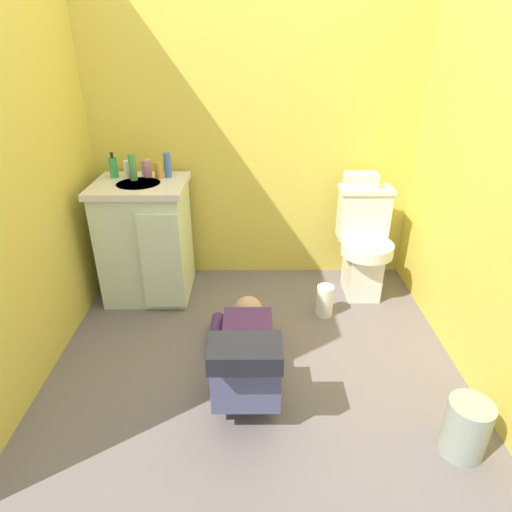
# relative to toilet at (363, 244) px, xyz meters

# --- Properties ---
(ground_plane) EXTENTS (2.76, 2.99, 0.04)m
(ground_plane) POSITION_rel_toilet_xyz_m (-0.76, -0.69, -0.39)
(ground_plane) COLOR slate
(wall_back) EXTENTS (2.42, 0.08, 2.40)m
(wall_back) POSITION_rel_toilet_xyz_m (-0.76, 0.34, 0.83)
(wall_back) COLOR #DBC449
(wall_back) RESTS_ON ground_plane
(wall_left) EXTENTS (0.08, 1.99, 2.40)m
(wall_left) POSITION_rel_toilet_xyz_m (-1.93, -0.69, 0.83)
(wall_left) COLOR #DBC449
(wall_left) RESTS_ON ground_plane
(wall_right) EXTENTS (0.08, 1.99, 2.40)m
(wall_right) POSITION_rel_toilet_xyz_m (0.41, -0.69, 0.83)
(wall_right) COLOR #DBC449
(wall_right) RESTS_ON ground_plane
(toilet) EXTENTS (0.36, 0.46, 0.75)m
(toilet) POSITION_rel_toilet_xyz_m (0.00, 0.00, 0.00)
(toilet) COLOR silver
(toilet) RESTS_ON ground_plane
(vanity_cabinet) EXTENTS (0.60, 0.53, 0.82)m
(vanity_cabinet) POSITION_rel_toilet_xyz_m (-1.50, -0.02, 0.05)
(vanity_cabinet) COLOR beige
(vanity_cabinet) RESTS_ON ground_plane
(faucet) EXTENTS (0.02, 0.02, 0.10)m
(faucet) POSITION_rel_toilet_xyz_m (-1.51, 0.12, 0.50)
(faucet) COLOR silver
(faucet) RESTS_ON vanity_cabinet
(person_plumber) EXTENTS (0.39, 1.06, 0.52)m
(person_plumber) POSITION_rel_toilet_xyz_m (-0.81, -0.93, -0.19)
(person_plumber) COLOR #512D6B
(person_plumber) RESTS_ON ground_plane
(tissue_box) EXTENTS (0.22, 0.11, 0.10)m
(tissue_box) POSITION_rel_toilet_xyz_m (-0.05, 0.09, 0.43)
(tissue_box) COLOR silver
(tissue_box) RESTS_ON toilet
(soap_dispenser) EXTENTS (0.06, 0.06, 0.17)m
(soap_dispenser) POSITION_rel_toilet_xyz_m (-1.70, 0.10, 0.52)
(soap_dispenser) COLOR green
(soap_dispenser) RESTS_ON vanity_cabinet
(bottle_white) EXTENTS (0.05, 0.05, 0.11)m
(bottle_white) POSITION_rel_toilet_xyz_m (-1.60, 0.09, 0.51)
(bottle_white) COLOR white
(bottle_white) RESTS_ON vanity_cabinet
(bottle_green) EXTENTS (0.05, 0.05, 0.17)m
(bottle_green) POSITION_rel_toilet_xyz_m (-1.55, 0.04, 0.54)
(bottle_green) COLOR #499850
(bottle_green) RESTS_ON vanity_cabinet
(bottle_pink) EXTENTS (0.06, 0.06, 0.11)m
(bottle_pink) POSITION_rel_toilet_xyz_m (-1.48, 0.11, 0.51)
(bottle_pink) COLOR pink
(bottle_pink) RESTS_ON vanity_cabinet
(bottle_amber) EXTENTS (0.06, 0.06, 0.11)m
(bottle_amber) POSITION_rel_toilet_xyz_m (-1.39, 0.08, 0.51)
(bottle_amber) COLOR gold
(bottle_amber) RESTS_ON vanity_cabinet
(bottle_blue) EXTENTS (0.05, 0.05, 0.16)m
(bottle_blue) POSITION_rel_toilet_xyz_m (-1.34, 0.10, 0.53)
(bottle_blue) COLOR #4067B9
(bottle_blue) RESTS_ON vanity_cabinet
(trash_can) EXTENTS (0.19, 0.19, 0.28)m
(trash_can) POSITION_rel_toilet_xyz_m (0.15, -1.39, -0.23)
(trash_can) COLOR gray
(trash_can) RESTS_ON ground_plane
(paper_towel_roll) EXTENTS (0.11, 0.11, 0.21)m
(paper_towel_roll) POSITION_rel_toilet_xyz_m (-0.30, -0.32, -0.26)
(paper_towel_roll) COLOR white
(paper_towel_roll) RESTS_ON ground_plane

